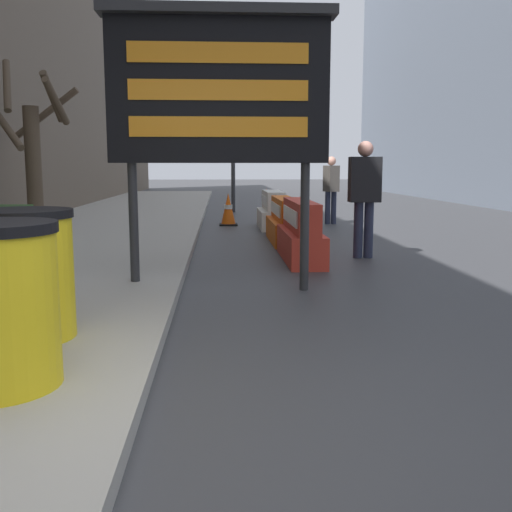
# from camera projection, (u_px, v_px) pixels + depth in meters

# --- Properties ---
(ground_plane) EXTENTS (120.00, 120.00, 0.00)m
(ground_plane) POSITION_uv_depth(u_px,v_px,m) (130.00, 453.00, 2.90)
(ground_plane) COLOR #38383A
(bare_tree) EXTENTS (1.60, 1.71, 3.32)m
(bare_tree) POSITION_uv_depth(u_px,v_px,m) (34.00, 146.00, 11.65)
(bare_tree) COLOR #4C3D2D
(bare_tree) RESTS_ON sidewalk_left
(barrel_drum_middle) EXTENTS (0.75, 0.75, 0.95)m
(barrel_drum_middle) POSITION_uv_depth(u_px,v_px,m) (22.00, 274.00, 4.36)
(barrel_drum_middle) COLOR yellow
(barrel_drum_middle) RESTS_ON sidewalk_left
(message_board) EXTENTS (2.46, 0.36, 3.01)m
(message_board) POSITION_uv_depth(u_px,v_px,m) (219.00, 89.00, 6.33)
(message_board) COLOR #28282B
(message_board) RESTS_ON ground_plane
(jersey_barrier_red_striped) EXTENTS (0.50, 2.02, 0.88)m
(jersey_barrier_red_striped) POSITION_uv_depth(u_px,v_px,m) (300.00, 234.00, 8.77)
(jersey_barrier_red_striped) COLOR red
(jersey_barrier_red_striped) RESTS_ON ground_plane
(jersey_barrier_orange_far) EXTENTS (0.53, 2.06, 0.80)m
(jersey_barrier_orange_far) POSITION_uv_depth(u_px,v_px,m) (285.00, 223.00, 10.94)
(jersey_barrier_orange_far) COLOR orange
(jersey_barrier_orange_far) RESTS_ON ground_plane
(jersey_barrier_white) EXTENTS (0.63, 1.70, 0.83)m
(jersey_barrier_white) POSITION_uv_depth(u_px,v_px,m) (273.00, 212.00, 13.34)
(jersey_barrier_white) COLOR silver
(jersey_barrier_white) RESTS_ON ground_plane
(traffic_cone_near) EXTENTS (0.42, 0.42, 0.75)m
(traffic_cone_near) POSITION_uv_depth(u_px,v_px,m) (228.00, 210.00, 13.99)
(traffic_cone_near) COLOR black
(traffic_cone_near) RESTS_ON ground_plane
(traffic_cone_mid) EXTENTS (0.44, 0.44, 0.79)m
(traffic_cone_mid) POSITION_uv_depth(u_px,v_px,m) (267.00, 203.00, 16.13)
(traffic_cone_mid) COLOR black
(traffic_cone_mid) RESTS_ON ground_plane
(traffic_light_near_curb) EXTENTS (0.28, 0.44, 3.64)m
(traffic_light_near_curb) POSITION_uv_depth(u_px,v_px,m) (233.00, 122.00, 17.57)
(traffic_light_near_curb) COLOR #2D2D30
(traffic_light_near_curb) RESTS_ON ground_plane
(pedestrian_worker) EXTENTS (0.46, 0.29, 1.74)m
(pedestrian_worker) POSITION_uv_depth(u_px,v_px,m) (364.00, 190.00, 8.93)
(pedestrian_worker) COLOR #23283D
(pedestrian_worker) RESTS_ON ground_plane
(pedestrian_passerby) EXTENTS (0.34, 0.47, 1.60)m
(pedestrian_passerby) POSITION_uv_depth(u_px,v_px,m) (331.00, 184.00, 14.25)
(pedestrian_passerby) COLOR #23283D
(pedestrian_passerby) RESTS_ON ground_plane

